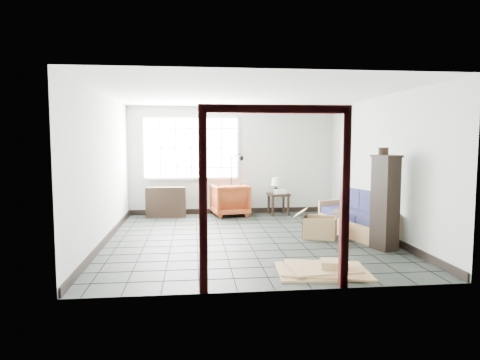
{
  "coord_description": "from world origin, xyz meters",
  "views": [
    {
      "loc": [
        -0.96,
        -7.62,
        1.79
      ],
      "look_at": [
        -0.09,
        0.3,
        1.05
      ],
      "focal_mm": 32.0,
      "sensor_mm": 36.0,
      "label": 1
    }
  ],
  "objects": [
    {
      "name": "doorway_trim",
      "position": [
        0.0,
        -2.7,
        1.38
      ],
      "size": [
        1.8,
        0.08,
        2.2
      ],
      "color": "#390D0D",
      "rests_on": "ground"
    },
    {
      "name": "tall_shelf",
      "position": [
        2.15,
        -1.02,
        0.79
      ],
      "size": [
        0.44,
        0.5,
        1.55
      ],
      "rotation": [
        0.0,
        0.0,
        0.31
      ],
      "color": "black",
      "rests_on": "ground"
    },
    {
      "name": "console_shelf",
      "position": [
        -1.59,
        2.4,
        0.35
      ],
      "size": [
        0.92,
        0.39,
        0.71
      ],
      "rotation": [
        0.0,
        0.0,
        -0.04
      ],
      "color": "black",
      "rests_on": "ground"
    },
    {
      "name": "floor_lamp",
      "position": [
        0.05,
        2.39,
        0.8
      ],
      "size": [
        0.45,
        0.29,
        1.49
      ],
      "rotation": [
        0.0,
        0.0,
        0.33
      ],
      "color": "black",
      "rests_on": "ground"
    },
    {
      "name": "ground",
      "position": [
        0.0,
        0.0,
        0.0
      ],
      "size": [
        5.5,
        5.5,
        0.0
      ],
      "primitive_type": "plane",
      "color": "black",
      "rests_on": "ground"
    },
    {
      "name": "room_shell",
      "position": [
        0.0,
        0.03,
        1.68
      ],
      "size": [
        5.02,
        5.52,
        2.61
      ],
      "color": "#B3B6AF",
      "rests_on": "ground"
    },
    {
      "name": "open_box",
      "position": [
        1.35,
        -0.08,
        0.19
      ],
      "size": [
        1.03,
        0.79,
        0.53
      ],
      "rotation": [
        0.0,
        0.0,
        -0.41
      ],
      "color": "#A16D4D",
      "rests_on": "ground"
    },
    {
      "name": "projector",
      "position": [
        1.11,
        2.33,
        0.57
      ],
      "size": [
        0.29,
        0.24,
        0.09
      ],
      "rotation": [
        0.0,
        0.0,
        0.16
      ],
      "color": "silver",
      "rests_on": "side_table"
    },
    {
      "name": "window_panel",
      "position": [
        -1.0,
        2.7,
        1.6
      ],
      "size": [
        2.32,
        0.08,
        1.52
      ],
      "color": "silver",
      "rests_on": "ground"
    },
    {
      "name": "table_lamp",
      "position": [
        1.02,
        2.46,
        0.78
      ],
      "size": [
        0.29,
        0.29,
        0.37
      ],
      "rotation": [
        0.0,
        0.0,
        0.25
      ],
      "color": "black",
      "rests_on": "side_table"
    },
    {
      "name": "side_table",
      "position": [
        1.08,
        2.4,
        0.43
      ],
      "size": [
        0.51,
        0.51,
        0.52
      ],
      "rotation": [
        0.0,
        0.0,
        0.09
      ],
      "color": "black",
      "rests_on": "ground"
    },
    {
      "name": "pot",
      "position": [
        2.12,
        -0.97,
        1.61
      ],
      "size": [
        0.19,
        0.19,
        0.12
      ],
      "rotation": [
        0.0,
        0.0,
        -0.23
      ],
      "color": "black",
      "rests_on": "tall_shelf"
    },
    {
      "name": "cardboard_pile",
      "position": [
        0.8,
        -2.11,
        0.05
      ],
      "size": [
        1.29,
        1.06,
        0.18
      ],
      "rotation": [
        0.0,
        0.0,
        -0.14
      ],
      "color": "#A16D4D",
      "rests_on": "ground"
    },
    {
      "name": "armchair",
      "position": [
        -0.1,
        2.4,
        0.42
      ],
      "size": [
        0.93,
        0.88,
        0.83
      ],
      "primitive_type": "imported",
      "rotation": [
        0.0,
        0.0,
        3.31
      ],
      "color": "brown",
      "rests_on": "ground"
    },
    {
      "name": "futon_sofa",
      "position": [
        2.21,
        -0.01,
        0.3
      ],
      "size": [
        1.15,
        1.97,
        0.82
      ],
      "rotation": [
        0.0,
        0.0,
        0.26
      ],
      "color": "#976444",
      "rests_on": "ground"
    }
  ]
}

